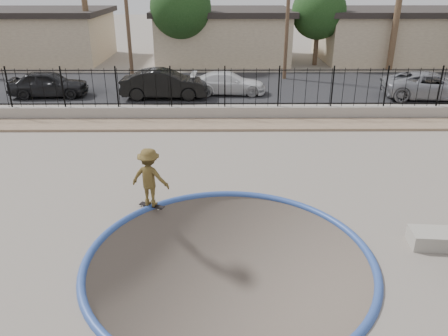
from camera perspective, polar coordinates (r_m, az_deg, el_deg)
ground at (r=22.90m, az=0.06°, el=5.11°), size 120.00×120.00×2.20m
bowl_pit at (r=10.70m, az=0.70°, el=-11.85°), size 6.84×6.84×1.80m
coping_ring at (r=10.70m, az=0.70°, el=-11.85°), size 7.04×7.04×0.20m
rock_strip at (r=19.88m, az=0.14°, el=5.68°), size 42.00×1.60×0.11m
retaining_wall at (r=20.85m, az=0.11°, el=7.26°), size 42.00×0.45×0.60m
fence at (r=20.55m, az=0.11°, el=10.47°), size 40.00×0.04×1.80m
street at (r=27.41m, az=-0.03°, el=10.68°), size 90.00×8.00×0.04m
house_west at (r=39.33m, az=-23.49°, el=15.71°), size 11.60×8.60×3.90m
house_center at (r=36.44m, az=-0.15°, el=17.07°), size 10.60×8.60×3.90m
house_east at (r=39.11m, az=21.71°, el=15.94°), size 12.60×8.60×3.90m
utility_pole_left at (r=29.31m, az=-12.67°, el=20.26°), size 1.70×0.24×9.00m
street_tree_left at (r=32.88m, az=-5.69°, el=20.11°), size 4.32×4.32×6.36m
street_tree_mid at (r=34.54m, az=12.27°, el=19.31°), size 3.96×3.96×5.83m
skater at (r=12.66m, az=-9.65°, el=-1.62°), size 1.26×0.93×1.74m
skateboard at (r=13.03m, az=-9.41°, el=-4.87°), size 0.80×0.49×0.07m
concrete_ledge at (r=12.35m, az=26.68°, el=-8.28°), size 1.65×0.83×0.40m
car_a at (r=26.53m, az=-21.95°, el=10.18°), size 4.30×1.90×1.44m
car_b at (r=24.57m, az=-7.77°, el=10.83°), size 4.72×1.66×1.55m
car_c at (r=25.32m, az=0.58°, el=11.04°), size 4.28×1.86×1.22m
car_d at (r=26.79m, az=25.41°, el=9.72°), size 5.36×2.87×1.43m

